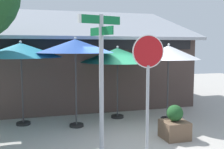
% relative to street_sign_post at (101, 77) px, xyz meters
% --- Properties ---
extents(ground_plane, '(28.00, 28.00, 0.10)m').
position_rel_street_sign_post_xyz_m(ground_plane, '(1.31, 1.90, -1.95)').
color(ground_plane, '#ADA8A0').
extents(cafe_building, '(9.26, 5.17, 4.35)m').
position_rel_street_sign_post_xyz_m(cafe_building, '(0.66, 6.78, -0.32)').
color(cafe_building, '#473833').
rests_on(cafe_building, ground).
extents(street_sign_post, '(0.89, 0.83, 3.12)m').
position_rel_street_sign_post_xyz_m(street_sign_post, '(0.00, 0.00, 0.00)').
color(street_sign_post, '#A8AAB2').
rests_on(street_sign_post, ground).
extents(stop_sign, '(0.74, 0.07, 2.76)m').
position_rel_street_sign_post_xyz_m(stop_sign, '(1.16, 0.37, 0.01)').
color(stop_sign, '#A8AAB2').
rests_on(stop_sign, ground).
extents(patio_umbrella_teal_left, '(2.57, 2.57, 2.68)m').
position_rel_street_sign_post_xyz_m(patio_umbrella_teal_left, '(-1.68, 3.70, 0.47)').
color(patio_umbrella_teal_left, black).
rests_on(patio_umbrella_teal_left, ground).
extents(patio_umbrella_royal_blue_center, '(2.33, 2.33, 2.79)m').
position_rel_street_sign_post_xyz_m(patio_umbrella_royal_blue_center, '(-0.07, 3.03, 0.60)').
color(patio_umbrella_royal_blue_center, black).
rests_on(patio_umbrella_royal_blue_center, ground).
extents(patio_umbrella_forest_green_right, '(2.59, 2.59, 2.52)m').
position_rel_street_sign_post_xyz_m(patio_umbrella_forest_green_right, '(1.47, 3.68, 0.29)').
color(patio_umbrella_forest_green_right, black).
rests_on(patio_umbrella_forest_green_right, ground).
extents(patio_umbrella_ivory_far_right, '(2.07, 2.07, 2.60)m').
position_rel_street_sign_post_xyz_m(patio_umbrella_ivory_far_right, '(3.01, 2.91, 0.38)').
color(patio_umbrella_ivory_far_right, black).
rests_on(patio_umbrella_ivory_far_right, ground).
extents(sidewalk_planter, '(0.67, 0.67, 0.93)m').
position_rel_street_sign_post_xyz_m(sidewalk_planter, '(2.34, 1.21, -1.53)').
color(sidewalk_planter, brown).
rests_on(sidewalk_planter, ground).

